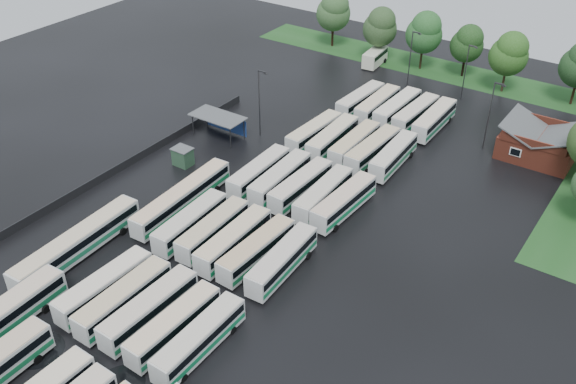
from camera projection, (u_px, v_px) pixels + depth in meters
The scene contains 47 objects.
ground at pixel (215, 252), 73.76m from camera, with size 160.00×160.00×0.00m, color black.
brick_building at pixel (538, 145), 90.86m from camera, with size 10.07×8.60×5.39m.
wash_shed at pixel (220, 118), 95.36m from camera, with size 8.20×4.20×3.58m.
utility_hut at pixel (183, 156), 89.32m from camera, with size 2.70×2.20×2.62m.
grass_strip_north at pixel (450, 72), 117.41m from camera, with size 80.00×10.00×0.01m, color #1B491A.
west_fence at pixel (129, 162), 89.38m from camera, with size 0.10×50.00×1.20m, color #2D2D30.
bus_r1c0 at pixel (105, 287), 66.26m from camera, with size 2.75×11.48×3.18m.
bus_r1c1 at pixel (124, 299), 64.75m from camera, with size 2.47×11.50×3.20m.
bus_r1c2 at pixel (149, 309), 63.49m from camera, with size 2.69×11.60×3.22m.
bus_r1c3 at pixel (174, 325), 61.76m from camera, with size 2.60×11.16×3.09m.
bus_r1c4 at pixel (199, 339), 60.25m from camera, with size 2.45×11.17×3.11m.
bus_r2c0 at pixel (191, 222), 75.67m from camera, with size 2.87×11.43×3.16m.
bus_r2c1 at pixel (213, 230), 74.51m from camera, with size 2.71×11.19×3.10m.
bus_r2c2 at pixel (234, 240), 72.73m from camera, with size 2.65×11.56×3.21m.
bus_r2c3 at pixel (257, 250), 71.34m from camera, with size 2.80×11.37×3.14m.
bus_r2c4 at pixel (282, 260), 69.80m from camera, with size 2.96×11.44×3.16m.
bus_r3c0 at pixel (259, 172), 85.03m from camera, with size 2.74×11.51×3.19m.
bus_r3c1 at pixel (280, 178), 83.69m from camera, with size 2.89×11.78×3.26m.
bus_r3c2 at pixel (301, 186), 82.33m from camera, with size 2.70×11.43×3.16m.
bus_r3c3 at pixel (323, 194), 80.62m from camera, with size 2.77×11.40×3.15m.
bus_r3c4 at pixel (344, 202), 79.20m from camera, with size 2.95×11.59×3.20m.
bus_r4c0 at pixel (314, 132), 94.34m from camera, with size 2.94×11.40×3.14m.
bus_r4c1 at pixel (332, 138), 92.79m from camera, with size 2.82×11.68×3.23m.
bus_r4c2 at pixel (354, 144), 91.49m from camera, with size 2.48×11.31×3.14m.
bus_r4c3 at pixel (373, 150), 90.00m from camera, with size 2.91×11.68×3.23m.
bus_r4c4 at pixel (393, 156), 88.70m from camera, with size 2.84×11.37×3.14m.
bus_r5c0 at pixel (360, 100), 103.58m from camera, with size 2.95×11.36×3.13m.
bus_r5c1 at pixel (377, 105), 102.06m from camera, with size 2.48×11.38×3.16m.
bus_r5c2 at pixel (397, 108), 100.84m from camera, with size 2.77×11.83×3.28m.
bus_r5c3 at pixel (415, 114), 99.43m from camera, with size 2.92×11.44×3.16m.
bus_r5c4 at pixel (434, 120), 97.68m from camera, with size 2.61×11.67×3.24m.
artic_bus_west_b at pixel (182, 197), 80.08m from camera, with size 3.06×16.75×3.09m.
artic_bus_west_c at pixel (77, 244), 72.20m from camera, with size 3.18×17.50×3.23m.
minibus at pixel (375, 57), 119.35m from camera, with size 3.01×6.81×2.90m.
tree_north_0 at pixel (334, 11), 124.48m from camera, with size 6.71×6.71×11.11m.
tree_north_1 at pixel (380, 26), 118.13m from camera, with size 6.35×6.35×10.51m.
tree_north_2 at pixel (425, 32), 114.85m from camera, with size 6.61×6.61×10.95m.
tree_north_3 at pixel (468, 43), 112.42m from camera, with size 5.86×5.86×9.70m.
tree_north_4 at pixel (510, 53), 106.53m from camera, with size 6.51×6.51×10.79m.
lamp_post_ne at pixel (491, 111), 90.50m from camera, with size 1.61×0.31×10.45m.
lamp_post_nw at pixel (260, 98), 94.00m from camera, with size 1.62×0.31×10.49m.
lamp_post_back_w at pixel (411, 56), 108.05m from camera, with size 1.58×0.31×10.27m.
lamp_post_back_e at pixel (467, 69), 104.67m from camera, with size 1.47×0.29×9.55m.
puddle_0 at pixel (39, 350), 61.35m from camera, with size 4.88×4.88×0.01m, color black.
puddle_1 at pixel (121, 383), 58.02m from camera, with size 4.34×4.34×0.01m, color black.
puddle_2 at pixel (199, 215), 79.94m from camera, with size 5.02×5.02×0.01m, color black.
puddle_3 at pixel (233, 269), 71.28m from camera, with size 3.46×3.46×0.01m, color black.
Camera 1 is at (39.50, -42.84, 46.51)m, focal length 40.00 mm.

